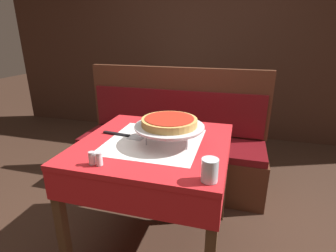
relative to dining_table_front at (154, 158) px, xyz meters
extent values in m
plane|color=#382319|center=(0.00, 0.00, -0.67)|extent=(14.00, 14.00, 0.00)
cube|color=red|center=(0.00, 0.00, 0.10)|extent=(0.87, 0.87, 0.03)
cube|color=white|center=(0.00, 0.00, 0.11)|extent=(0.54, 0.54, 0.00)
cube|color=red|center=(0.00, 0.00, 0.00)|extent=(0.87, 0.87, 0.16)
cube|color=#4C331E|center=(-0.40, -0.40, -0.29)|extent=(0.05, 0.05, 0.75)
cube|color=#4C331E|center=(-0.40, 0.40, -0.29)|extent=(0.05, 0.05, 0.75)
cube|color=#4C331E|center=(0.40, 0.40, -0.29)|extent=(0.05, 0.05, 0.75)
cube|color=beige|center=(-0.30, 1.78, 0.10)|extent=(0.65, 0.65, 0.03)
cube|color=white|center=(-0.30, 1.78, 0.12)|extent=(0.40, 0.40, 0.00)
cube|color=beige|center=(-0.30, 1.78, 0.02)|extent=(0.65, 0.65, 0.13)
cube|color=#4C331E|center=(-0.59, 1.49, -0.29)|extent=(0.05, 0.05, 0.75)
cube|color=#4C331E|center=(-0.01, 1.49, -0.29)|extent=(0.05, 0.05, 0.75)
cube|color=#4C331E|center=(-0.59, 2.07, -0.29)|extent=(0.05, 0.05, 0.75)
cube|color=#4C331E|center=(-0.01, 2.07, -0.29)|extent=(0.05, 0.05, 0.75)
cube|color=#4C2819|center=(-0.11, 0.79, -0.46)|extent=(1.71, 0.50, 0.41)
cube|color=#600F14|center=(-0.11, 0.79, -0.23)|extent=(1.67, 0.49, 0.06)
cube|color=#4C2819|center=(-0.11, 1.01, 0.11)|extent=(1.71, 0.06, 0.62)
cube|color=#600F14|center=(-0.11, 0.97, 0.02)|extent=(1.64, 0.02, 0.40)
cube|color=#3D2319|center=(0.00, 2.26, 0.53)|extent=(6.00, 0.04, 2.40)
cylinder|color=#ADADB2|center=(0.09, 0.14, 0.16)|extent=(0.01, 0.01, 0.09)
cylinder|color=#ADADB2|center=(-0.02, -0.07, 0.16)|extent=(0.01, 0.01, 0.09)
cylinder|color=#ADADB2|center=(0.21, -0.07, 0.16)|extent=(0.01, 0.01, 0.09)
cylinder|color=#ADADB2|center=(0.09, 0.00, 0.20)|extent=(0.27, 0.27, 0.01)
cylinder|color=silver|center=(0.09, 0.00, 0.21)|extent=(0.39, 0.39, 0.01)
cylinder|color=silver|center=(0.09, 0.00, 0.22)|extent=(0.40, 0.40, 0.01)
cylinder|color=tan|center=(0.09, 0.00, 0.24)|extent=(0.32, 0.32, 0.04)
cylinder|color=#B22819|center=(0.09, 0.00, 0.26)|extent=(0.28, 0.28, 0.01)
cube|color=#BCBCC1|center=(-0.12, 0.02, 0.12)|extent=(0.10, 0.09, 0.00)
cube|color=black|center=(-0.26, 0.03, 0.12)|extent=(0.19, 0.04, 0.01)
cylinder|color=silver|center=(0.37, -0.36, 0.17)|extent=(0.07, 0.07, 0.10)
cylinder|color=silver|center=(-0.20, -0.36, 0.14)|extent=(0.03, 0.03, 0.05)
cylinder|color=#B7B7BC|center=(-0.20, -0.36, 0.17)|extent=(0.03, 0.03, 0.01)
cylinder|color=silver|center=(-0.16, -0.36, 0.14)|extent=(0.03, 0.03, 0.05)
cylinder|color=#B7B7BC|center=(-0.16, -0.36, 0.17)|extent=(0.03, 0.03, 0.01)
cube|color=black|center=(-0.35, 1.74, 0.13)|extent=(0.13, 0.13, 0.03)
cylinder|color=black|center=(-0.35, 1.74, 0.21)|extent=(0.01, 0.01, 0.12)
cylinder|color=white|center=(-0.35, 1.78, 0.20)|extent=(0.04, 0.04, 0.10)
cylinder|color=red|center=(-0.35, 1.70, 0.20)|extent=(0.04, 0.04, 0.10)
camera|label=1|loc=(0.47, -1.36, 0.72)|focal=28.00mm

